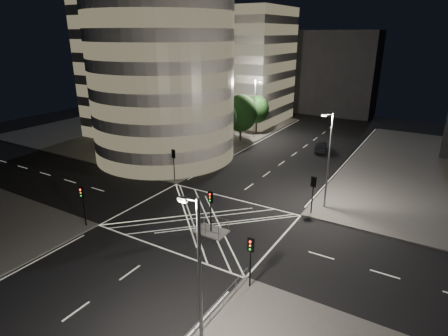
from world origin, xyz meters
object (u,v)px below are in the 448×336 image
Objects in this scene: traffic_signal_fr at (313,188)px; street_lamp_left_near at (194,129)px; street_lamp_right_far at (328,158)px; traffic_signal_fl at (174,159)px; central_island at (211,231)px; traffic_signal_nl at (83,199)px; street_lamp_left_far at (255,107)px; sedan at (321,147)px; street_lamp_right_near at (199,279)px; traffic_signal_island at (211,204)px; traffic_signal_nr at (251,253)px.

traffic_signal_fr is 19.14m from street_lamp_left_near.
traffic_signal_fl is at bearing -173.12° from street_lamp_right_far.
street_lamp_left_near is (-11.44, 13.50, 5.47)m from central_island.
traffic_signal_fr is 0.40× the size of street_lamp_right_far.
street_lamp_left_near is at bearing 91.94° from traffic_signal_nl.
street_lamp_left_far reaches higher than traffic_signal_fl.
traffic_signal_nl is 37.27m from sedan.
street_lamp_right_far and street_lamp_right_near have the same top height.
traffic_signal_nl is at bearing -90.00° from traffic_signal_fl.
traffic_signal_nl is at bearing -153.86° from central_island.
traffic_signal_island is at bearing -129.33° from traffic_signal_fr.
traffic_signal_island is (10.80, 5.30, 0.00)m from traffic_signal_nl.
traffic_signal_island is 33.61m from street_lamp_left_far.
traffic_signal_nr is 26.32m from street_lamp_left_near.
traffic_signal_nl is at bearing -89.01° from street_lamp_left_far.
traffic_signal_fr is at bearing 90.00° from traffic_signal_nr.
sedan is (-5.80, 21.69, -2.17)m from traffic_signal_fr.
traffic_signal_island reaches higher than sedan.
street_lamp_right_near is at bearing -84.96° from traffic_signal_nr.
central_island is 0.30× the size of street_lamp_right_near.
traffic_signal_nl is 12.03m from traffic_signal_island.
street_lamp_left_far is at bearing -20.23° from sedan.
traffic_signal_nr is at bearing -92.30° from street_lamp_right_far.
traffic_signal_fl is at bearing 90.00° from traffic_signal_nl.
sedan is at bearing 88.09° from traffic_signal_island.
street_lamp_right_far reaches higher than traffic_signal_nr.
traffic_signal_island is at bearing 26.14° from traffic_signal_nl.
traffic_signal_nr is at bearing -37.93° from traffic_signal_island.
traffic_signal_fl is at bearing 142.31° from traffic_signal_nr.
traffic_signal_fr reaches higher than central_island.
traffic_signal_fl is 24.79m from sedan.
traffic_signal_nl is 22.24m from traffic_signal_fr.
traffic_signal_fl and traffic_signal_nl have the same top height.
traffic_signal_island is at bearing -37.54° from traffic_signal_fl.
street_lamp_left_near is at bearing -90.00° from street_lamp_left_far.
traffic_signal_nl is 0.40× the size of street_lamp_left_near.
traffic_signal_fl is 1.00× the size of traffic_signal_nl.
street_lamp_right_far reaches higher than central_island.
street_lamp_right_near is at bearing -59.25° from traffic_signal_island.
street_lamp_left_far is 1.00× the size of street_lamp_right_far.
street_lamp_left_near is at bearing 130.27° from central_island.
street_lamp_right_far is at bearing -9.03° from street_lamp_left_near.
street_lamp_left_near is at bearing 130.27° from traffic_signal_island.
street_lamp_right_near is at bearing -21.55° from traffic_signal_nl.
traffic_signal_nr is 8.62m from traffic_signal_island.
street_lamp_left_near is (-0.64, 5.20, 2.63)m from traffic_signal_fl.
street_lamp_left_far reaches higher than traffic_signal_nr.
traffic_signal_island is 14.78m from street_lamp_right_near.
traffic_signal_fr is 0.40× the size of street_lamp_left_far.
sedan is at bearing 108.28° from street_lamp_right_far.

